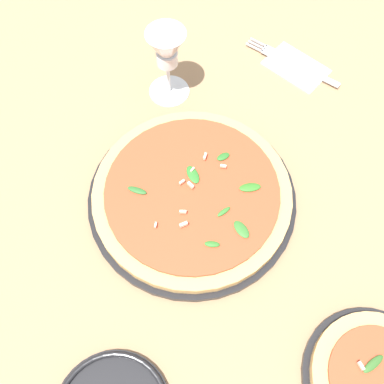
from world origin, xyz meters
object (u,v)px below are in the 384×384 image
(pizza_personal_side, at_px, (376,379))
(wine_glass, at_px, (167,53))
(fork, at_px, (293,63))
(pizza_arugula_main, at_px, (192,195))

(pizza_personal_side, relative_size, wine_glass, 1.37)
(wine_glass, relative_size, fork, 0.70)
(pizza_arugula_main, height_order, wine_glass, wine_glass)
(pizza_arugula_main, distance_m, wine_glass, 0.27)
(pizza_arugula_main, bearing_deg, pizza_personal_side, 163.39)
(pizza_arugula_main, bearing_deg, wine_glass, -47.71)
(pizza_arugula_main, distance_m, fork, 0.38)
(pizza_arugula_main, xyz_separation_m, fork, (-0.01, -0.38, -0.01))
(pizza_arugula_main, height_order, pizza_personal_side, same)
(pizza_arugula_main, relative_size, pizza_personal_side, 1.75)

